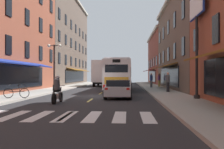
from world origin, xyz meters
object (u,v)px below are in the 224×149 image
object	(u,v)px
sedan_mid	(109,80)
street_lamp_twin	(54,65)
billboard_sign	(197,17)
motorcycle_rider	(57,91)
pedestrian_mid	(168,82)
sedan_near	(119,89)
box_truck	(103,73)
pedestrian_near	(151,80)
transit_bus	(120,75)
pedestrian_far	(159,80)
bicycle_near	(16,93)

from	to	relation	value
sedan_mid	street_lamp_twin	distance (m)	24.50
billboard_sign	sedan_mid	distance (m)	33.25
motorcycle_rider	pedestrian_mid	world-z (taller)	pedestrian_mid
sedan_near	street_lamp_twin	distance (m)	9.21
box_truck	pedestrian_mid	world-z (taller)	box_truck
billboard_sign	sedan_near	distance (m)	7.32
pedestrian_near	box_truck	bearing A→B (deg)	-40.28
sedan_mid	street_lamp_twin	xyz separation A→B (m)	(-3.77, -24.12, 2.04)
billboard_sign	pedestrian_near	size ratio (longest dim) A/B	3.83
transit_bus	box_truck	xyz separation A→B (m)	(-2.97, 10.26, 0.26)
billboard_sign	sedan_near	bearing A→B (deg)	161.01
transit_bus	pedestrian_mid	size ratio (longest dim) A/B	6.73
transit_bus	pedestrian_far	world-z (taller)	transit_bus
motorcycle_rider	pedestrian_mid	bearing A→B (deg)	47.47
box_truck	street_lamp_twin	bearing A→B (deg)	-103.99
bicycle_near	street_lamp_twin	bearing A→B (deg)	89.03
billboard_sign	street_lamp_twin	world-z (taller)	billboard_sign
transit_bus	pedestrian_mid	world-z (taller)	transit_bus
motorcycle_rider	pedestrian_far	world-z (taller)	pedestrian_far
transit_bus	bicycle_near	distance (m)	13.59
box_truck	pedestrian_mid	xyz separation A→B (m)	(7.61, -15.07, -0.92)
bicycle_near	street_lamp_twin	size ratio (longest dim) A/B	0.36
pedestrian_near	sedan_near	bearing A→B (deg)	77.35
pedestrian_near	pedestrian_far	xyz separation A→B (m)	(1.37, 2.97, -0.03)
pedestrian_mid	motorcycle_rider	bearing A→B (deg)	-118.66
sedan_near	motorcycle_rider	world-z (taller)	motorcycle_rider
bicycle_near	pedestrian_mid	world-z (taller)	pedestrian_mid
sedan_near	motorcycle_rider	distance (m)	5.18
street_lamp_twin	motorcycle_rider	bearing A→B (deg)	-72.08
pedestrian_far	street_lamp_twin	world-z (taller)	street_lamp_twin
sedan_mid	motorcycle_rider	distance (m)	33.87
pedestrian_near	pedestrian_mid	size ratio (longest dim) A/B	1.00
billboard_sign	box_truck	size ratio (longest dim) A/B	0.89
pedestrian_mid	street_lamp_twin	bearing A→B (deg)	-171.73
sedan_near	motorcycle_rider	bearing A→B (deg)	-133.28
sedan_mid	transit_bus	bearing A→B (deg)	-82.50
street_lamp_twin	transit_bus	bearing A→B (deg)	29.98
sedan_mid	pedestrian_mid	size ratio (longest dim) A/B	2.37
street_lamp_twin	box_truck	bearing A→B (deg)	76.01
pedestrian_far	pedestrian_mid	bearing A→B (deg)	-155.10
billboard_sign	transit_bus	world-z (taller)	billboard_sign
transit_bus	sedan_mid	xyz separation A→B (m)	(-2.69, 20.40, -1.04)
box_truck	street_lamp_twin	size ratio (longest dim) A/B	1.66
transit_bus	street_lamp_twin	bearing A→B (deg)	-150.02
box_truck	sedan_near	xyz separation A→B (m)	(3.22, -19.96, -1.32)
billboard_sign	motorcycle_rider	world-z (taller)	billboard_sign
pedestrian_mid	street_lamp_twin	size ratio (longest dim) A/B	0.39
transit_bus	sedan_near	bearing A→B (deg)	-88.53
transit_bus	street_lamp_twin	size ratio (longest dim) A/B	2.61
transit_bus	sedan_near	size ratio (longest dim) A/B	2.73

